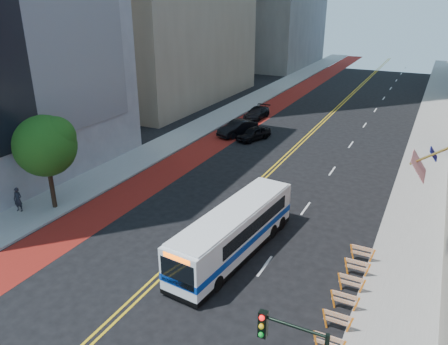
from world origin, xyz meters
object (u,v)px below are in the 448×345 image
street_tree (46,143)px  car_b (238,128)px  car_a (253,133)px  car_c (257,113)px  pedestrian (18,200)px  transit_bus (235,231)px

street_tree → car_b: bearing=78.8°
car_a → car_b: car_b is taller
car_b → street_tree: bearing=-80.6°
car_c → pedestrian: bearing=-98.5°
car_a → pedestrian: 24.07m
transit_bus → car_b: (-9.65, 21.35, -0.72)m
transit_bus → car_b: size_ratio=2.23×
car_c → pedestrian: size_ratio=2.75×
car_b → car_c: (-0.77, 7.27, -0.10)m
street_tree → car_a: 22.38m
street_tree → car_b: street_tree is taller
car_a → pedestrian: bearing=-88.2°
car_b → car_a: bearing=1.5°
street_tree → car_b: size_ratio=1.38×
car_b → pedestrian: size_ratio=2.76×
street_tree → car_c: 29.54m
street_tree → car_c: (3.53, 29.02, -4.21)m
car_a → car_c: bearing=131.9°
car_a → car_b: bearing=-177.3°
transit_bus → car_a: (-7.47, 20.60, -0.82)m
car_b → pedestrian: (-6.06, -23.37, 0.23)m
car_b → car_c: 7.31m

